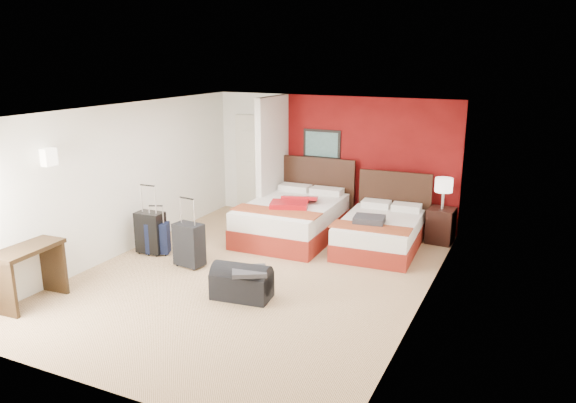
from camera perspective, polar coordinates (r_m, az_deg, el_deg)
The scene contains 17 objects.
ground at distance 8.48m, azimuth -3.43°, elevation -7.69°, with size 6.50×6.50×0.00m, color tan.
room_walls at distance 9.96m, azimuth -6.76°, elevation 3.27°, with size 5.02×6.52×2.50m.
red_accent_panel at distance 10.72m, azimuth 8.32°, elevation 4.01°, with size 3.50×0.04×2.50m, color maroon.
partition_wall at distance 10.79m, azimuth -1.60°, elevation 4.23°, with size 0.12×1.20×2.50m, color silver.
entry_door at distance 11.68m, azimuth -3.59°, elevation 3.92°, with size 0.82×0.06×2.05m, color silver.
bed_left at distance 10.07m, azimuth 0.41°, elevation -1.96°, with size 1.53×2.19×0.66m, color white.
bed_right at distance 9.59m, azimuth 9.44°, elevation -3.40°, with size 1.27×1.82×0.55m, color white.
red_suitcase_open at distance 9.84m, azimuth 0.70°, elevation -0.04°, with size 0.65×0.89×0.11m, color #A00D14.
jacket_bundle at distance 9.24m, azimuth 8.42°, elevation -1.90°, with size 0.50×0.40×0.12m, color #39393E.
nightstand at distance 10.18m, azimuth 15.56°, elevation -2.41°, with size 0.45×0.45×0.63m, color black.
table_lamp at distance 10.03m, azimuth 15.79°, elevation 0.80°, with size 0.31×0.31×0.55m, color white.
suitcase_black at distance 9.55m, azimuth -14.04°, elevation -3.27°, with size 0.46×0.29×0.69m, color black.
suitcase_charcoal at distance 8.85m, azimuth -10.22°, elevation -4.58°, with size 0.46×0.28×0.67m, color black.
suitcase_navy at distance 9.50m, azimuth -13.34°, elevation -3.84°, with size 0.38×0.23×0.52m, color black.
duffel_bag at distance 7.69m, azimuth -4.82°, elevation -8.52°, with size 0.81×0.43×0.41m, color black.
jacket_draped at distance 7.49m, azimuth -4.04°, elevation -7.22°, with size 0.46×0.39×0.06m, color #38383D.
desk at distance 8.20m, azimuth -25.27°, elevation -6.94°, with size 0.48×0.97×0.81m, color #311F10.
Camera 1 is at (3.77, -6.85, 3.27)m, focal length 34.29 mm.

